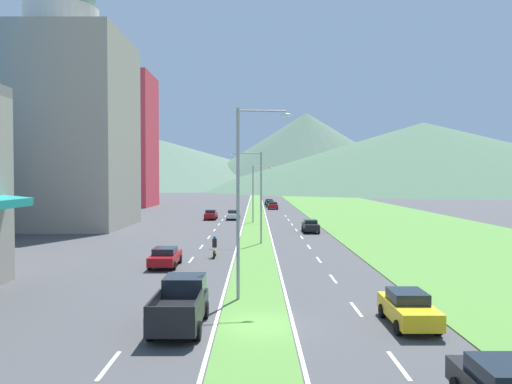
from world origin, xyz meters
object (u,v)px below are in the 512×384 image
at_px(car_3, 233,215).
at_px(car_4, 273,205).
at_px(street_lamp_near, 243,191).
at_px(car_8, 270,204).
at_px(car_2, 310,226).
at_px(street_lamp_mid, 257,191).
at_px(car_6, 211,214).
at_px(street_lamp_far, 255,190).
at_px(car_5, 269,202).
at_px(car_0, 408,308).
at_px(motorcycle_rider, 214,248).
at_px(pickup_truck_0, 181,304).
at_px(car_7, 165,257).

xyz_separation_m(car_3, car_4, (7.02, 25.80, 0.00)).
bearing_deg(street_lamp_near, car_8, 87.43).
bearing_deg(car_2, street_lamp_mid, -31.02).
height_order(car_2, car_6, car_6).
distance_m(street_lamp_far, car_3, 7.75).
distance_m(car_5, car_8, 8.72).
distance_m(car_0, car_8, 90.00).
bearing_deg(car_5, street_lamp_far, -3.82).
xyz_separation_m(street_lamp_mid, car_2, (6.39, 10.62, -4.49)).
xyz_separation_m(car_6, motorcycle_rider, (3.63, -37.56, -0.03)).
bearing_deg(car_3, pickup_truck_0, -179.82).
distance_m(car_0, car_4, 82.61).
bearing_deg(motorcycle_rider, pickup_truck_0, -179.78).
bearing_deg(car_5, car_2, 3.27).
distance_m(street_lamp_far, car_6, 9.90).
distance_m(car_5, motorcycle_rider, 79.60).
relative_size(car_0, motorcycle_rider, 2.18).
xyz_separation_m(car_0, pickup_truck_0, (-10.11, -0.09, 0.20)).
height_order(street_lamp_near, car_0, street_lamp_near).
height_order(street_lamp_mid, street_lamp_far, street_lamp_mid).
xyz_separation_m(car_5, car_6, (-10.13, -41.77, 0.06)).
relative_size(pickup_truck_0, motorcycle_rider, 2.70).
height_order(street_lamp_mid, motorcycle_rider, street_lamp_mid).
xyz_separation_m(car_4, motorcycle_rider, (-6.91, -63.23, -0.02)).
relative_size(car_2, car_8, 1.09).
height_order(car_4, pickup_truck_0, pickup_truck_0).
xyz_separation_m(car_3, car_5, (6.61, 41.90, -0.04)).
relative_size(car_0, pickup_truck_0, 0.81).
bearing_deg(car_6, street_lamp_far, -129.80).
distance_m(car_4, car_6, 27.75).
bearing_deg(street_lamp_mid, street_lamp_near, -92.02).
distance_m(car_3, motorcycle_rider, 37.43).
xyz_separation_m(street_lamp_far, car_7, (-6.63, -36.08, -4.06)).
xyz_separation_m(car_3, car_8, (6.66, 33.18, -0.02)).
bearing_deg(car_0, street_lamp_far, -172.35).
height_order(car_0, car_4, car_0).
bearing_deg(car_7, pickup_truck_0, -167.39).
bearing_deg(car_5, car_0, 2.14).
distance_m(car_3, car_5, 42.42).
relative_size(street_lamp_far, car_7, 1.78).
bearing_deg(street_lamp_mid, car_2, 58.98).
relative_size(car_0, car_6, 0.94).
xyz_separation_m(car_5, car_8, (0.05, -8.72, 0.03)).
relative_size(car_3, car_8, 1.08).
height_order(street_lamp_far, car_7, street_lamp_far).
bearing_deg(car_8, car_2, 3.77).
bearing_deg(street_lamp_near, car_0, -32.47).
xyz_separation_m(street_lamp_far, car_6, (-6.95, 5.79, -4.02)).
distance_m(car_4, car_7, 68.31).
bearing_deg(car_6, street_lamp_mid, -166.08).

